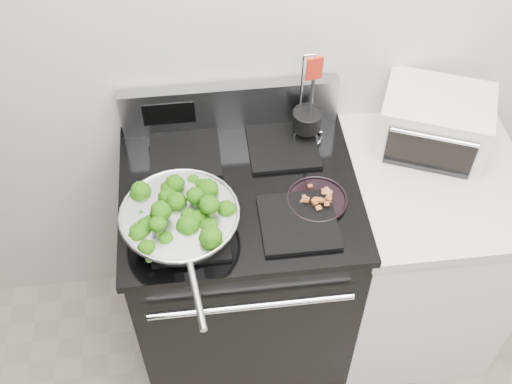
{
  "coord_description": "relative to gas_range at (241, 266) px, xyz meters",
  "views": [
    {
      "loc": [
        -0.41,
        0.02,
        2.54
      ],
      "look_at": [
        -0.25,
        1.36,
        0.98
      ],
      "focal_mm": 45.0,
      "sensor_mm": 36.0,
      "label": 1
    }
  ],
  "objects": [
    {
      "name": "skillet",
      "position": [
        -0.2,
        -0.16,
        0.52
      ],
      "size": [
        0.37,
        0.58,
        0.08
      ],
      "rotation": [
        0.0,
        0.0,
        0.12
      ],
      "color": "silver",
      "rests_on": "gas_range"
    },
    {
      "name": "counter",
      "position": [
        0.68,
        -0.0,
        -0.03
      ],
      "size": [
        0.62,
        0.68,
        0.92
      ],
      "color": "white",
      "rests_on": "floor"
    },
    {
      "name": "broccoli_pile",
      "position": [
        -0.2,
        -0.16,
        0.54
      ],
      "size": [
        0.29,
        0.29,
        0.1
      ],
      "primitive_type": null,
      "color": "#103404",
      "rests_on": "skillet"
    },
    {
      "name": "back_wall",
      "position": [
        0.3,
        0.34,
        0.86
      ],
      "size": [
        4.0,
        0.02,
        2.7
      ],
      "primitive_type": "cube",
      "color": "beige",
      "rests_on": "ground"
    },
    {
      "name": "utensil_holder",
      "position": [
        0.26,
        0.2,
        0.53
      ],
      "size": [
        0.12,
        0.12,
        0.36
      ],
      "rotation": [
        0.0,
        0.0,
        0.16
      ],
      "color": "silver",
      "rests_on": "gas_range"
    },
    {
      "name": "bacon_plate",
      "position": [
        0.24,
        -0.09,
        0.48
      ],
      "size": [
        0.2,
        0.2,
        0.04
      ],
      "rotation": [
        0.0,
        0.0,
        -0.3
      ],
      "color": "black",
      "rests_on": "gas_range"
    },
    {
      "name": "gas_range",
      "position": [
        0.0,
        0.0,
        0.0
      ],
      "size": [
        0.79,
        0.69,
        1.13
      ],
      "color": "black",
      "rests_on": "floor"
    },
    {
      "name": "toaster_oven",
      "position": [
        0.7,
        0.15,
        0.54
      ],
      "size": [
        0.44,
        0.4,
        0.21
      ],
      "rotation": [
        0.0,
        0.0,
        -0.4
      ],
      "color": "silver",
      "rests_on": "counter"
    }
  ]
}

